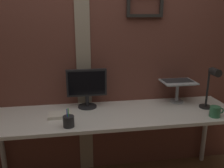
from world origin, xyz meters
name	(u,v)px	position (x,y,z in m)	size (l,w,h in m)	color
brick_wall_back	(96,64)	(0.00, 0.38, 1.15)	(3.14, 0.16, 2.31)	brown
desk	(114,120)	(0.12, 0.01, 0.70)	(2.29, 0.62, 0.77)	silver
monitor	(87,85)	(-0.11, 0.20, 0.99)	(0.38, 0.18, 0.38)	black
laptop_stand	(177,89)	(0.81, 0.20, 0.91)	(0.28, 0.22, 0.21)	gray
laptop	(175,75)	(0.81, 0.28, 1.04)	(0.33, 0.32, 0.24)	#ADB2B7
desk_lamp	(211,84)	(1.02, -0.04, 1.02)	(0.12, 0.20, 0.41)	black
pen_cup	(69,121)	(-0.28, -0.20, 0.81)	(0.09, 0.09, 0.16)	#262628
coffee_mug	(215,112)	(0.99, -0.20, 0.81)	(0.13, 0.09, 0.09)	#33724C
paper_clutter_stack	(60,115)	(-0.36, 0.01, 0.78)	(0.20, 0.14, 0.03)	silver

